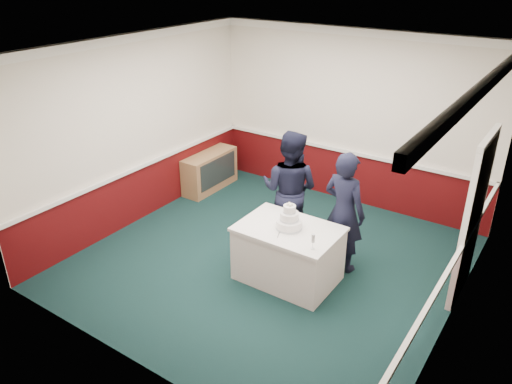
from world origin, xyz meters
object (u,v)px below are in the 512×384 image
Objects in this scene: champagne_flute at (313,239)px; cake_knife at (279,234)px; person_man at (290,190)px; person_woman at (344,212)px; cake_table at (288,253)px; wedding_cake at (289,221)px; sideboard at (210,171)px.

cake_knife is at bearing 171.42° from champagne_flute.
person_man reaches higher than person_woman.
champagne_flute is (0.50, -0.28, 0.53)m from cake_table.
cake_knife is at bearing -98.53° from wedding_cake.
champagne_flute is at bearing 101.37° from person_woman.
person_woman is at bearing 164.42° from person_man.
wedding_cake is (0.00, 0.00, 0.50)m from cake_table.
person_man is 0.94m from person_woman.
cake_table is 1.06m from person_man.
champagne_flute reaches higher than cake_table.
cake_table is at bearing 64.88° from person_woman.
champagne_flute is 0.96m from person_woman.
person_woman reaches higher than wedding_cake.
cake_table is at bearing 112.31° from person_man.
champagne_flute reaches higher than cake_knife.
cake_knife is at bearing 105.67° from person_man.
cake_knife is 0.13× the size of person_woman.
person_man is (-0.97, 1.08, -0.02)m from champagne_flute.
champagne_flute is 0.12× the size of person_woman.
wedding_cake reaches higher than cake_knife.
person_woman reaches higher than sideboard.
person_woman is (0.49, 0.88, 0.07)m from cake_knife.
sideboard is at bearing -8.74° from person_woman.
person_woman is at bearing 39.71° from cake_knife.
sideboard is 0.69× the size of person_woman.
cake_knife is at bearing 69.87° from person_woman.
wedding_cake is 1.78× the size of champagne_flute.
person_woman is at bearing -17.77° from sideboard.
person_man is at bearing 92.47° from cake_knife.
sideboard is 2.48m from person_man.
person_man is at bearing 120.22° from cake_table.
sideboard is 3.21m from cake_table.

